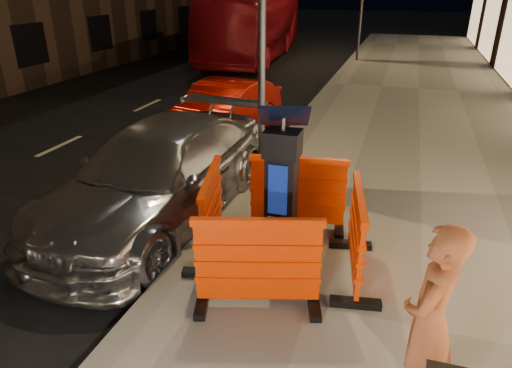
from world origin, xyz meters
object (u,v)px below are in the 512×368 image
(barrier_back, at_px, (298,193))
(man, at_px, (429,322))
(parking_kiosk, at_px, (281,192))
(car_silver, at_px, (163,216))
(barrier_front, at_px, (258,264))
(barrier_kerbside, at_px, (212,213))
(barrier_bldgside, at_px, (356,235))
(car_red, at_px, (224,136))
(bus_doubledecker, at_px, (254,58))

(barrier_back, xyz_separation_m, man, (1.70, -2.70, 0.32))
(parking_kiosk, distance_m, car_silver, 2.66)
(barrier_front, height_order, barrier_kerbside, same)
(barrier_back, xyz_separation_m, car_silver, (-2.23, -0.05, -0.71))
(barrier_kerbside, relative_size, barrier_bldgside, 1.00)
(barrier_back, bearing_deg, car_red, 115.05)
(barrier_front, height_order, barrier_back, same)
(parking_kiosk, relative_size, bus_doubledecker, 0.18)
(barrier_front, distance_m, car_silver, 2.98)
(car_silver, bearing_deg, bus_doubledecker, 106.97)
(parking_kiosk, height_order, barrier_back, parking_kiosk)
(barrier_kerbside, relative_size, car_red, 0.36)
(barrier_back, height_order, barrier_kerbside, same)
(barrier_back, bearing_deg, barrier_front, -98.97)
(barrier_front, distance_m, barrier_kerbside, 1.34)
(barrier_front, relative_size, bus_doubledecker, 0.13)
(barrier_front, height_order, car_red, barrier_front)
(barrier_kerbside, distance_m, car_silver, 1.72)
(parking_kiosk, xyz_separation_m, car_silver, (-2.23, 0.90, -1.15))
(parking_kiosk, distance_m, barrier_front, 1.05)
(barrier_back, distance_m, barrier_bldgside, 1.34)
(parking_kiosk, bearing_deg, barrier_kerbside, 168.03)
(barrier_bldgside, bearing_deg, barrier_back, 35.03)
(bus_doubledecker, bearing_deg, parking_kiosk, -75.86)
(barrier_front, height_order, barrier_bldgside, same)
(man, bearing_deg, car_red, -127.50)
(barrier_front, distance_m, barrier_bldgside, 1.34)
(barrier_back, relative_size, bus_doubledecker, 0.13)
(parking_kiosk, relative_size, barrier_bldgside, 1.40)
(barrier_back, distance_m, man, 3.21)
(barrier_back, distance_m, car_silver, 2.34)
(car_silver, xyz_separation_m, bus_doubledecker, (-3.73, 16.24, 0.00))
(barrier_back, relative_size, barrier_bldgside, 1.00)
(barrier_back, height_order, bus_doubledecker, bus_doubledecker)
(parking_kiosk, xyz_separation_m, car_red, (-2.82, 5.13, -1.15))
(car_silver, bearing_deg, barrier_bldgside, -11.77)
(car_red, bearing_deg, bus_doubledecker, 112.49)
(barrier_front, height_order, bus_doubledecker, bus_doubledecker)
(car_silver, bearing_deg, barrier_kerbside, -31.15)
(barrier_back, xyz_separation_m, bus_doubledecker, (-5.95, 16.19, -0.71))
(parking_kiosk, height_order, bus_doubledecker, parking_kiosk)
(barrier_back, height_order, car_silver, barrier_back)
(man, bearing_deg, barrier_front, -96.07)
(car_red, bearing_deg, barrier_bldgside, -45.79)
(barrier_front, height_order, car_silver, barrier_front)
(barrier_back, distance_m, barrier_kerbside, 1.34)
(parking_kiosk, relative_size, man, 1.14)
(barrier_back, bearing_deg, man, -66.74)
(man, bearing_deg, barrier_back, -128.59)
(barrier_kerbside, relative_size, bus_doubledecker, 0.13)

